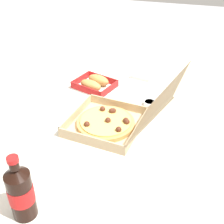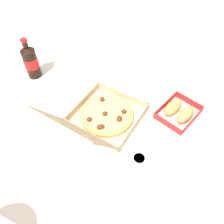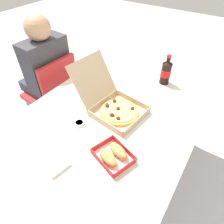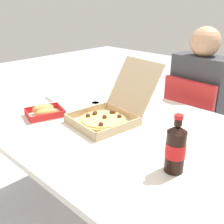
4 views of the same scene
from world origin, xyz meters
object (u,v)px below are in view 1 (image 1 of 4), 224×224
(napkin_pile, at_px, (143,75))
(dipping_sauce_cup, at_px, (150,103))
(pizza_box_open, at_px, (115,120))
(cola_bottle, at_px, (21,192))
(bread_side_box, at_px, (95,83))

(napkin_pile, xyz_separation_m, dipping_sauce_cup, (0.28, 0.08, 0.00))
(pizza_box_open, distance_m, napkin_pile, 0.49)
(napkin_pile, bearing_deg, pizza_box_open, -2.76)
(cola_bottle, bearing_deg, bread_side_box, -176.42)
(pizza_box_open, relative_size, bread_side_box, 2.05)
(dipping_sauce_cup, bearing_deg, cola_bottle, -19.61)
(dipping_sauce_cup, bearing_deg, pizza_box_open, -26.44)
(cola_bottle, height_order, napkin_pile, cola_bottle)
(bread_side_box, xyz_separation_m, dipping_sauce_cup, (0.08, 0.30, -0.01))
(napkin_pile, relative_size, dipping_sauce_cup, 1.96)
(bread_side_box, relative_size, dipping_sauce_cup, 4.05)
(pizza_box_open, xyz_separation_m, dipping_sauce_cup, (-0.22, 0.11, -0.03))
(cola_bottle, distance_m, napkin_pile, 0.99)
(bread_side_box, relative_size, cola_bottle, 1.01)
(bread_side_box, bearing_deg, napkin_pile, 132.22)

